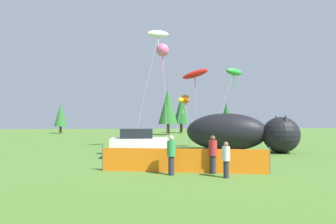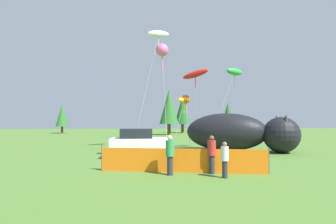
# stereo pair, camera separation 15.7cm
# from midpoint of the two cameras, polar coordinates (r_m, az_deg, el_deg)

# --- Properties ---
(ground_plane) EXTENTS (120.00, 120.00, 0.00)m
(ground_plane) POSITION_cam_midpoint_polar(r_m,az_deg,el_deg) (16.35, 2.35, -10.79)
(ground_plane) COLOR #4C752D
(parked_car) EXTENTS (3.86, 1.98, 1.99)m
(parked_car) POSITION_cam_midpoint_polar(r_m,az_deg,el_deg) (17.91, -6.14, -6.81)
(parked_car) COLOR white
(parked_car) RESTS_ON ground
(folding_chair) EXTENTS (0.61, 0.61, 0.89)m
(folding_chair) POSITION_cam_midpoint_polar(r_m,az_deg,el_deg) (15.43, 18.79, -9.30)
(folding_chair) COLOR #1959A5
(folding_chair) RESTS_ON ground
(inflatable_cat) EXTENTS (8.95, 6.01, 3.13)m
(inflatable_cat) POSITION_cam_midpoint_polar(r_m,az_deg,el_deg) (22.34, 15.15, -4.57)
(inflatable_cat) COLOR black
(inflatable_cat) RESTS_ON ground
(safety_fence) EXTENTS (8.07, 1.70, 1.28)m
(safety_fence) POSITION_cam_midpoint_polar(r_m,az_deg,el_deg) (13.07, 3.49, -10.50)
(safety_fence) COLOR orange
(safety_fence) RESTS_ON ground
(spectator_in_grey_shirt) EXTENTS (0.40, 0.40, 1.82)m
(spectator_in_grey_shirt) POSITION_cam_midpoint_polar(r_m,az_deg,el_deg) (12.89, 9.85, -8.75)
(spectator_in_grey_shirt) COLOR #2D2D38
(spectator_in_grey_shirt) RESTS_ON ground
(spectator_in_white_shirt) EXTENTS (0.35, 0.35, 1.60)m
(spectator_in_white_shirt) POSITION_cam_midpoint_polar(r_m,az_deg,el_deg) (12.09, 12.61, -9.79)
(spectator_in_white_shirt) COLOR #2D2D38
(spectator_in_white_shirt) RESTS_ON ground
(spectator_in_blue_shirt) EXTENTS (0.40, 0.40, 1.85)m
(spectator_in_blue_shirt) POSITION_cam_midpoint_polar(r_m,az_deg,el_deg) (12.39, 0.80, -8.99)
(spectator_in_blue_shirt) COLOR #2D2D38
(spectator_in_blue_shirt) RESTS_ON ground
(kite_green_fish) EXTENTS (3.32, 1.36, 7.07)m
(kite_green_fish) POSITION_cam_midpoint_polar(r_m,az_deg,el_deg) (23.53, 14.43, 8.43)
(kite_green_fish) COLOR silver
(kite_green_fish) RESTS_ON ground
(kite_red_lizard) EXTENTS (2.54, 2.09, 7.38)m
(kite_red_lizard) POSITION_cam_midpoint_polar(r_m,az_deg,el_deg) (24.12, 6.18, 8.18)
(kite_red_lizard) COLOR silver
(kite_red_lizard) RESTS_ON ground
(kite_orange_flower) EXTENTS (0.85, 1.28, 4.96)m
(kite_orange_flower) POSITION_cam_midpoint_polar(r_m,az_deg,el_deg) (24.78, 4.04, 2.78)
(kite_orange_flower) COLOR silver
(kite_orange_flower) RESTS_ON ground
(kite_white_ghost) EXTENTS (3.35, 1.58, 10.46)m
(kite_white_ghost) POSITION_cam_midpoint_polar(r_m,az_deg,el_deg) (23.54, -1.89, 16.52)
(kite_white_ghost) COLOR silver
(kite_white_ghost) RESTS_ON ground
(kite_pink_octopus) EXTENTS (0.96, 2.42, 7.43)m
(kite_pink_octopus) POSITION_cam_midpoint_polar(r_m,az_deg,el_deg) (17.10, -1.01, 13.22)
(kite_pink_octopus) COLOR silver
(kite_pink_octopus) RESTS_ON ground
(kite_yellow_hero) EXTENTS (2.06, 2.47, 4.88)m
(kite_yellow_hero) POSITION_cam_midpoint_polar(r_m,az_deg,el_deg) (25.10, 3.64, 2.58)
(kite_yellow_hero) COLOR silver
(kite_yellow_hero) RESTS_ON ground
(horizon_tree_east) EXTENTS (3.28, 3.28, 7.83)m
(horizon_tree_east) POSITION_cam_midpoint_polar(r_m,az_deg,el_deg) (44.76, 0.32, 1.16)
(horizon_tree_east) COLOR brown
(horizon_tree_east) RESTS_ON ground
(horizon_tree_west) EXTENTS (2.33, 2.33, 5.56)m
(horizon_tree_west) POSITION_cam_midpoint_polar(r_m,az_deg,el_deg) (53.54, -21.96, -0.68)
(horizon_tree_west) COLOR brown
(horizon_tree_west) RESTS_ON ground
(horizon_tree_mid) EXTENTS (2.55, 2.55, 6.09)m
(horizon_tree_mid) POSITION_cam_midpoint_polar(r_m,az_deg,el_deg) (54.79, 12.98, -0.44)
(horizon_tree_mid) COLOR brown
(horizon_tree_mid) RESTS_ON ground
(horizon_tree_northeast) EXTENTS (3.08, 3.08, 7.34)m
(horizon_tree_northeast) POSITION_cam_midpoint_polar(r_m,az_deg,el_deg) (51.33, 3.26, 0.46)
(horizon_tree_northeast) COLOR brown
(horizon_tree_northeast) RESTS_ON ground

